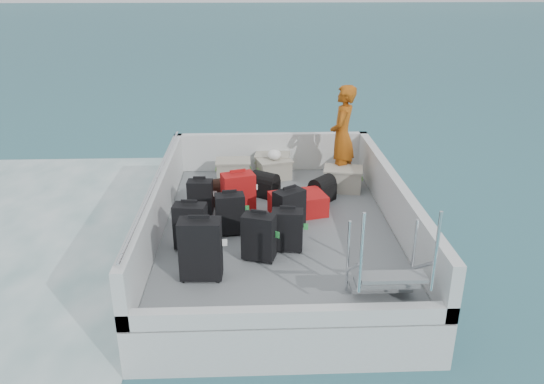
% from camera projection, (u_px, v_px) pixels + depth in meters
% --- Properties ---
extents(ground, '(160.00, 160.00, 0.00)m').
position_uv_depth(ground, '(277.00, 261.00, 8.11)').
color(ground, '#1A4E5D').
rests_on(ground, ground).
extents(ferry_hull, '(3.60, 5.00, 0.60)m').
position_uv_depth(ferry_hull, '(277.00, 243.00, 8.00)').
color(ferry_hull, silver).
rests_on(ferry_hull, ground).
extents(deck, '(3.30, 4.70, 0.02)m').
position_uv_depth(deck, '(277.00, 225.00, 7.88)').
color(deck, slate).
rests_on(deck, ferry_hull).
extents(deck_fittings, '(3.60, 5.00, 0.90)m').
position_uv_depth(deck_fittings, '(303.00, 210.00, 7.45)').
color(deck_fittings, silver).
rests_on(deck_fittings, deck).
extents(suitcase_0, '(0.51, 0.30, 0.77)m').
position_uv_depth(suitcase_0, '(201.00, 250.00, 6.35)').
color(suitcase_0, black).
rests_on(suitcase_0, deck).
extents(suitcase_1, '(0.46, 0.30, 0.64)m').
position_uv_depth(suitcase_1, '(191.00, 227.00, 7.07)').
color(suitcase_1, black).
rests_on(suitcase_1, deck).
extents(suitcase_2, '(0.39, 0.25, 0.55)m').
position_uv_depth(suitcase_2, '(200.00, 197.00, 8.13)').
color(suitcase_2, black).
rests_on(suitcase_2, deck).
extents(suitcase_3, '(0.47, 0.36, 0.63)m').
position_uv_depth(suitcase_3, '(259.00, 238.00, 6.80)').
color(suitcase_3, black).
rests_on(suitcase_3, deck).
extents(suitcase_4, '(0.43, 0.29, 0.60)m').
position_uv_depth(suitcase_4, '(230.00, 214.00, 7.49)').
color(suitcase_4, black).
rests_on(suitcase_4, deck).
extents(suitcase_5, '(0.55, 0.42, 0.67)m').
position_uv_depth(suitcase_5, '(238.00, 195.00, 8.08)').
color(suitcase_5, '#B40D16').
rests_on(suitcase_5, deck).
extents(suitcase_6, '(0.44, 0.29, 0.57)m').
position_uv_depth(suitcase_6, '(287.00, 231.00, 7.05)').
color(suitcase_6, black).
rests_on(suitcase_6, deck).
extents(suitcase_7, '(0.50, 0.45, 0.61)m').
position_uv_depth(suitcase_7, '(289.00, 210.00, 7.61)').
color(suitcase_7, black).
rests_on(suitcase_7, deck).
extents(suitcase_8, '(0.94, 0.73, 0.33)m').
position_uv_depth(suitcase_8, '(298.00, 204.00, 8.16)').
color(suitcase_8, '#B40D16').
rests_on(suitcase_8, deck).
extents(duffel_0, '(0.56, 0.44, 0.32)m').
position_uv_depth(duffel_0, '(221.00, 194.00, 8.56)').
color(duffel_0, black).
rests_on(duffel_0, deck).
extents(duffel_1, '(0.52, 0.49, 0.32)m').
position_uv_depth(duffel_1, '(265.00, 187.00, 8.84)').
color(duffel_1, black).
rests_on(duffel_1, deck).
extents(duffel_2, '(0.50, 0.51, 0.32)m').
position_uv_depth(duffel_2, '(322.00, 191.00, 8.65)').
color(duffel_2, black).
rests_on(duffel_2, deck).
extents(crate_0, '(0.59, 0.41, 0.35)m').
position_uv_depth(crate_0, '(233.00, 171.00, 9.51)').
color(crate_0, '#A7A492').
rests_on(crate_0, deck).
extents(crate_1, '(0.64, 0.48, 0.36)m').
position_uv_depth(crate_1, '(272.00, 164.00, 9.84)').
color(crate_1, '#A7A492').
rests_on(crate_1, deck).
extents(crate_2, '(0.64, 0.52, 0.33)m').
position_uv_depth(crate_2, '(274.00, 170.00, 9.59)').
color(crate_2, '#A7A492').
rests_on(crate_2, deck).
extents(crate_3, '(0.68, 0.53, 0.37)m').
position_uv_depth(crate_3, '(343.00, 180.00, 9.07)').
color(crate_3, '#A7A492').
rests_on(crate_3, deck).
extents(yellow_bag, '(0.28, 0.26, 0.22)m').
position_uv_depth(yellow_bag, '(334.00, 174.00, 9.53)').
color(yellow_bag, gold).
rests_on(yellow_bag, deck).
extents(white_bag, '(0.24, 0.24, 0.18)m').
position_uv_depth(white_bag, '(274.00, 156.00, 9.49)').
color(white_bag, white).
rests_on(white_bag, crate_2).
extents(passenger, '(0.61, 0.75, 1.75)m').
position_uv_depth(passenger, '(342.00, 136.00, 9.09)').
color(passenger, orange).
rests_on(passenger, deck).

